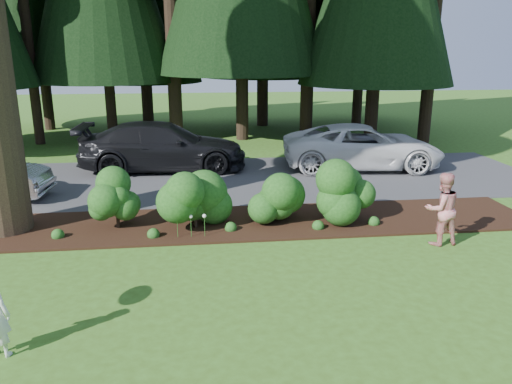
{
  "coord_description": "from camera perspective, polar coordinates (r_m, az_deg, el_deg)",
  "views": [
    {
      "loc": [
        -0.11,
        -8.09,
        4.1
      ],
      "look_at": [
        1.04,
        1.48,
        1.3
      ],
      "focal_mm": 35.0,
      "sensor_mm": 36.0,
      "label": 1
    }
  ],
  "objects": [
    {
      "name": "ground",
      "position": [
        9.07,
        -5.52,
        -10.76
      ],
      "size": [
        80.0,
        80.0,
        0.0
      ],
      "primitive_type": "plane",
      "color": "#395919",
      "rests_on": "ground"
    },
    {
      "name": "driveway",
      "position": [
        16.12,
        -6.23,
        1.41
      ],
      "size": [
        22.0,
        6.0,
        0.03
      ],
      "primitive_type": "cube",
      "color": "#38383A",
      "rests_on": "ground"
    },
    {
      "name": "car_white_suv",
      "position": [
        17.79,
        12.07,
        5.11
      ],
      "size": [
        5.7,
        3.04,
        1.52
      ],
      "primitive_type": "imported",
      "rotation": [
        0.0,
        0.0,
        1.47
      ],
      "color": "silver",
      "rests_on": "driveway"
    },
    {
      "name": "lily_cluster",
      "position": [
        11.09,
        -7.47,
        -2.91
      ],
      "size": [
        0.69,
        0.09,
        0.57
      ],
      "color": "#1C4515",
      "rests_on": "ground"
    },
    {
      "name": "shrub_row",
      "position": [
        11.73,
        -2.28,
        -0.11
      ],
      "size": [
        6.53,
        1.6,
        1.61
      ],
      "color": "#1C4515",
      "rests_on": "ground"
    },
    {
      "name": "mulch_bed",
      "position": [
        12.05,
        -5.94,
        -3.67
      ],
      "size": [
        16.0,
        2.5,
        0.05
      ],
      "primitive_type": "cube",
      "color": "black",
      "rests_on": "ground"
    },
    {
      "name": "car_dark_suv",
      "position": [
        17.42,
        -10.56,
        5.15
      ],
      "size": [
        5.69,
        2.42,
        1.64
      ],
      "primitive_type": "imported",
      "rotation": [
        0.0,
        0.0,
        1.55
      ],
      "color": "black",
      "rests_on": "driveway"
    },
    {
      "name": "adult",
      "position": [
        11.34,
        20.47,
        -1.83
      ],
      "size": [
        0.83,
        0.67,
        1.59
      ],
      "primitive_type": "imported",
      "rotation": [
        0.0,
        0.0,
        3.24
      ],
      "color": "red",
      "rests_on": "ground"
    }
  ]
}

